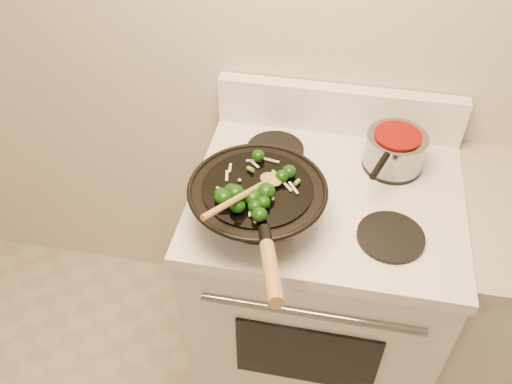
# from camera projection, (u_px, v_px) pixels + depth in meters

# --- Properties ---
(stove) EXTENTS (0.78, 0.67, 1.08)m
(stove) POSITION_uv_depth(u_px,v_px,m) (316.00, 284.00, 1.89)
(stove) COLOR white
(stove) RESTS_ON ground
(wok) EXTENTS (0.37, 0.60, 0.22)m
(wok) POSITION_uv_depth(u_px,v_px,m) (258.00, 202.00, 1.43)
(wok) COLOR black
(wok) RESTS_ON stove
(stirfry) EXTENTS (0.22, 0.26, 0.04)m
(stirfry) POSITION_uv_depth(u_px,v_px,m) (250.00, 193.00, 1.36)
(stirfry) COLOR black
(stirfry) RESTS_ON wok
(wooden_spoon) EXTENTS (0.17, 0.27, 0.08)m
(wooden_spoon) POSITION_uv_depth(u_px,v_px,m) (253.00, 190.00, 1.35)
(wooden_spoon) COLOR #A37640
(wooden_spoon) RESTS_ON wok
(saucepan) EXTENTS (0.18, 0.28, 0.11)m
(saucepan) POSITION_uv_depth(u_px,v_px,m) (395.00, 149.00, 1.61)
(saucepan) COLOR gray
(saucepan) RESTS_ON stove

